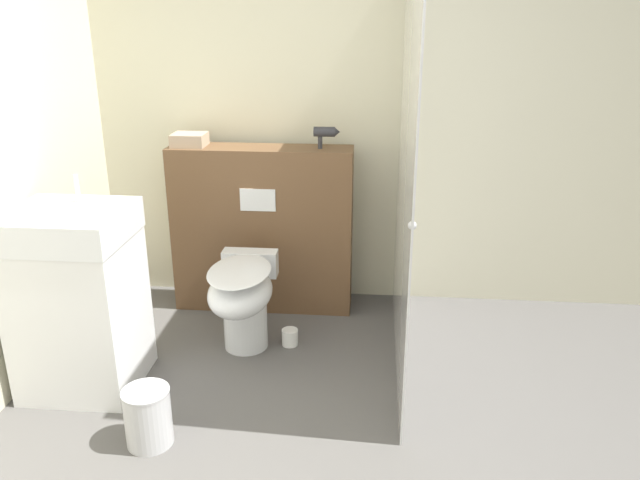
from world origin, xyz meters
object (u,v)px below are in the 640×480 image
object	(u,v)px
hair_drier	(326,133)
waste_bin	(148,417)
toilet	(243,297)
sink_vanity	(79,300)

from	to	relation	value
hair_drier	waste_bin	world-z (taller)	hair_drier
waste_bin	toilet	bearing A→B (deg)	73.19
sink_vanity	hair_drier	distance (m)	1.69
sink_vanity	waste_bin	size ratio (longest dim) A/B	3.97
hair_drier	sink_vanity	bearing A→B (deg)	-139.63
toilet	sink_vanity	bearing A→B (deg)	-151.81
toilet	waste_bin	xyz separation A→B (m)	(-0.26, -0.87, -0.20)
sink_vanity	hair_drier	size ratio (longest dim) A/B	6.92
hair_drier	waste_bin	xyz separation A→B (m)	(-0.68, -1.47, -1.03)
hair_drier	toilet	bearing A→B (deg)	-125.24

